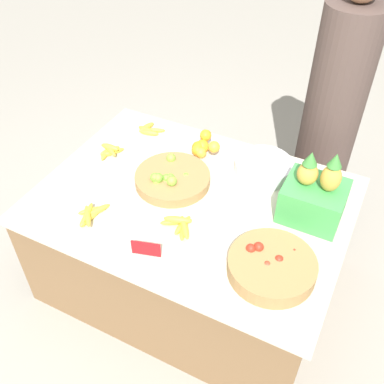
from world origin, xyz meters
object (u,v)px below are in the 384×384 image
lime_bowl (172,179)px  produce_crate (314,196)px  vendor_person (332,115)px  tomato_basket (272,266)px  price_sign (146,249)px  metal_bowl (263,167)px

lime_bowl → produce_crate: 0.76m
vendor_person → tomato_basket: bearing=-87.6°
tomato_basket → vendor_person: vendor_person is taller
price_sign → produce_crate: 0.86m
metal_bowl → vendor_person: vendor_person is taller
price_sign → vendor_person: vendor_person is taller
tomato_basket → vendor_person: (-0.05, 1.27, 0.05)m
lime_bowl → vendor_person: size_ratio=0.25×
lime_bowl → metal_bowl: (0.42, 0.31, 0.01)m
lime_bowl → tomato_basket: size_ratio=1.04×
lime_bowl → vendor_person: bearing=55.8°
metal_bowl → price_sign: bearing=-109.0°
metal_bowl → produce_crate: size_ratio=0.78×
lime_bowl → metal_bowl: bearing=36.4°
produce_crate → vendor_person: (-0.11, 0.84, -0.04)m
lime_bowl → vendor_person: 1.13m
price_sign → vendor_person: size_ratio=0.08×
metal_bowl → produce_crate: 0.40m
produce_crate → vendor_person: 0.85m
metal_bowl → produce_crate: produce_crate is taller
lime_bowl → price_sign: lime_bowl is taller
metal_bowl → price_sign: (-0.28, -0.81, 0.00)m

